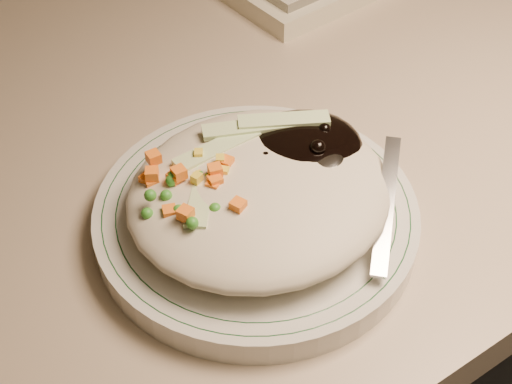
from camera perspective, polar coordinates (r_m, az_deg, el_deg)
desk at (r=0.80m, az=-3.91°, el=-2.98°), size 1.40×0.70×0.74m
plate at (r=0.53m, az=-0.00°, el=-2.00°), size 0.24×0.24×0.02m
plate_rim at (r=0.52m, az=-0.00°, el=-1.25°), size 0.23×0.23×0.00m
meal at (r=0.51m, az=0.45°, el=0.59°), size 0.21×0.19×0.05m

